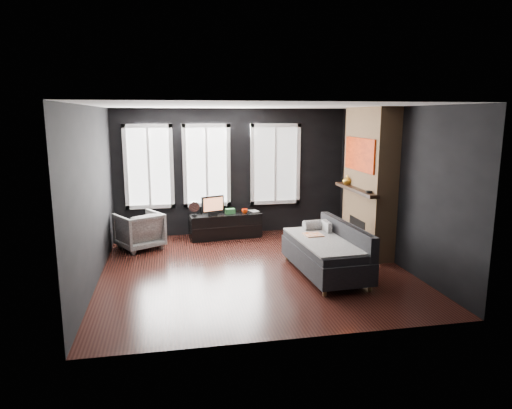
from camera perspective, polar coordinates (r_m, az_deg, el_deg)
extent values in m
plane|color=black|center=(7.78, -0.30, -8.05)|extent=(5.00, 5.00, 0.00)
plane|color=white|center=(7.35, -0.33, 12.24)|extent=(5.00, 5.00, 0.00)
cube|color=black|center=(9.89, -3.01, 4.10)|extent=(5.00, 0.02, 2.70)
cube|color=black|center=(7.41, -19.67, 1.10)|extent=(0.02, 5.00, 2.70)
cube|color=black|center=(8.28, 16.96, 2.25)|extent=(0.02, 5.00, 2.70)
cube|color=gray|center=(7.97, 8.81, -3.23)|extent=(0.08, 0.32, 0.32)
imported|color=white|center=(9.12, -14.38, -2.95)|extent=(1.02, 1.00, 0.79)
imported|color=red|center=(9.62, -1.43, -0.75)|extent=(0.14, 0.12, 0.13)
imported|color=#B7A591|center=(9.77, -0.70, -0.27)|extent=(0.16, 0.07, 0.23)
cube|color=#2F7139|center=(9.61, -3.25, -0.84)|extent=(0.21, 0.15, 0.11)
imported|color=gold|center=(9.04, 11.32, 3.03)|extent=(0.20, 0.21, 0.18)
cylinder|color=black|center=(8.14, 13.95, 1.54)|extent=(0.12, 0.12, 0.04)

